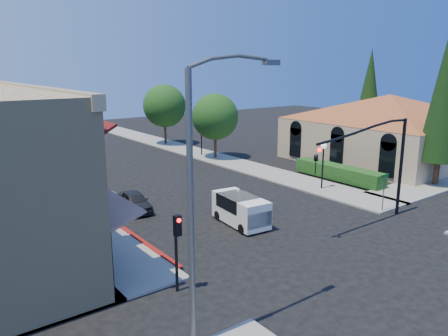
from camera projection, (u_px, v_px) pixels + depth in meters
ground at (332, 254)px, 21.52m from camera, size 120.00×120.00×0.00m
sidewalk_left at (15, 174)px, 37.35m from camera, size 3.50×50.00×0.12m
sidewalk_right at (188, 150)px, 47.62m from camera, size 3.50×50.00×0.12m
curb_red_strip at (133, 237)px, 23.69m from camera, size 0.25×10.00×0.06m
mission_building at (388, 122)px, 42.51m from camera, size 30.12×30.12×6.40m
hedge at (338, 180)px, 35.38m from camera, size 1.40×8.00×1.10m
conifer_near at (446, 91)px, 32.28m from camera, size 3.20×3.20×12.50m
conifer_far at (369, 90)px, 50.49m from camera, size 3.20×3.20×11.00m
street_tree_a at (215, 117)px, 42.82m from camera, size 4.56×4.56×6.48m
street_tree_b at (164, 106)px, 50.51m from camera, size 4.94×4.94×7.02m
signal_mast_arm at (382, 154)px, 25.19m from camera, size 8.01×0.39×6.00m
secondary_signal at (177, 239)px, 17.39m from camera, size 0.28×0.42×3.32m
cobra_streetlight at (200, 192)px, 13.40m from camera, size 3.60×0.25×9.31m
street_name_sign at (384, 187)px, 27.24m from camera, size 0.80×0.06×2.50m
lamppost_left_near at (101, 193)px, 22.13m from camera, size 0.44×0.44×3.57m
lamppost_left_far at (30, 152)px, 33.00m from camera, size 0.44×0.44×3.57m
lamppost_right_near at (323, 154)px, 32.10m from camera, size 0.44×0.44×3.57m
lamppost_right_far at (201, 129)px, 44.53m from camera, size 0.44×0.44×3.57m
white_van at (241, 208)px, 25.31m from camera, size 2.04×4.00×1.70m
parked_car_a at (135, 201)px, 27.89m from camera, size 1.88×3.74×1.22m
parked_car_b at (108, 202)px, 27.86m from camera, size 1.43×3.38×1.09m
parked_car_c at (52, 168)px, 37.19m from camera, size 1.62×3.70×1.06m
parked_car_d at (57, 163)px, 39.04m from camera, size 2.57×4.67×1.24m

